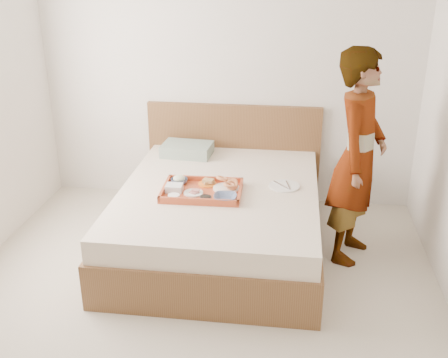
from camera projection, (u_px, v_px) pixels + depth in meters
name	position (u px, v px, depth m)	size (l,w,h in m)	color
ground	(189.00, 320.00, 3.56)	(3.50, 4.00, 0.01)	#BDB2A0
wall_back	(227.00, 66.00, 4.88)	(3.50, 0.01, 2.60)	silver
bed	(220.00, 217.00, 4.36)	(1.65, 2.00, 0.53)	brown
headboard	(233.00, 153.00, 5.16)	(1.65, 0.06, 0.95)	brown
pillow	(187.00, 149.00, 4.93)	(0.45, 0.30, 0.11)	gray
tray	(202.00, 190.00, 4.14)	(0.61, 0.44, 0.06)	#BC4B27
prawn_plate	(226.00, 188.00, 4.19)	(0.21, 0.21, 0.01)	white
navy_bowl_big	(225.00, 198.00, 3.99)	(0.17, 0.17, 0.04)	#1B264E
sauce_dish	(206.00, 199.00, 3.99)	(0.09, 0.09, 0.03)	black
meat_plate	(193.00, 193.00, 4.11)	(0.15, 0.15, 0.01)	white
bread_plate	(207.00, 184.00, 4.27)	(0.15, 0.15, 0.01)	orange
salad_bowl	(179.00, 181.00, 4.28)	(0.13, 0.13, 0.04)	#1B264E
plastic_tub	(174.00, 188.00, 4.14)	(0.13, 0.11, 0.06)	silver
cheese_round	(174.00, 197.00, 4.02)	(0.09, 0.09, 0.03)	white
dinner_plate	(284.00, 186.00, 4.27)	(0.25, 0.25, 0.01)	white
person	(358.00, 158.00, 4.03)	(0.61, 0.40, 1.66)	beige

